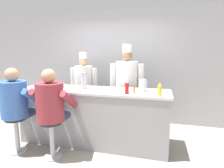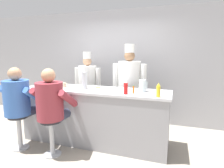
{
  "view_description": "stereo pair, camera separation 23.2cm",
  "coord_description": "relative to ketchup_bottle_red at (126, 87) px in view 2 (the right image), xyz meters",
  "views": [
    {
      "loc": [
        1.17,
        -2.78,
        1.67
      ],
      "look_at": [
        0.36,
        0.33,
        1.14
      ],
      "focal_mm": 30.0,
      "sensor_mm": 36.0,
      "label": 1
    },
    {
      "loc": [
        1.39,
        -2.71,
        1.67
      ],
      "look_at": [
        0.36,
        0.33,
        1.14
      ],
      "focal_mm": 30.0,
      "sensor_mm": 36.0,
      "label": 2
    }
  ],
  "objects": [
    {
      "name": "cup_stack_steel",
      "position": [
        -0.85,
        0.24,
        0.04
      ],
      "size": [
        0.11,
        0.11,
        0.31
      ],
      "color": "#B7BABF",
      "rests_on": "diner_counter"
    },
    {
      "name": "diner_counter",
      "position": [
        -0.66,
        0.22,
        -0.62
      ],
      "size": [
        2.75,
        0.73,
        1.02
      ],
      "color": "gray",
      "rests_on": "ground_plane"
    },
    {
      "name": "hot_sauce_bottle_orange",
      "position": [
        0.11,
        0.09,
        -0.05
      ],
      "size": [
        0.03,
        0.03,
        0.13
      ],
      "color": "orange",
      "rests_on": "diner_counter"
    },
    {
      "name": "coffee_mug_white",
      "position": [
        -1.73,
        0.14,
        -0.07
      ],
      "size": [
        0.13,
        0.09,
        0.08
      ],
      "color": "white",
      "rests_on": "diner_counter"
    },
    {
      "name": "ground_plane",
      "position": [
        -0.66,
        -0.14,
        -1.13
      ],
      "size": [
        20.0,
        20.0,
        0.0
      ],
      "primitive_type": "plane",
      "color": "#9E9384"
    },
    {
      "name": "diner_seated_maroon",
      "position": [
        -1.13,
        -0.41,
        -0.25
      ],
      "size": [
        0.64,
        0.63,
        1.44
      ],
      "color": "#B2B5BA",
      "rests_on": "ground_plane"
    },
    {
      "name": "cereal_bowl",
      "position": [
        -1.45,
        0.11,
        -0.08
      ],
      "size": [
        0.14,
        0.14,
        0.05
      ],
      "color": "#B24C47",
      "rests_on": "diner_counter"
    },
    {
      "name": "breakfast_plate",
      "position": [
        -0.59,
        0.26,
        -0.1
      ],
      "size": [
        0.24,
        0.24,
        0.05
      ],
      "color": "white",
      "rests_on": "diner_counter"
    },
    {
      "name": "water_pitcher_clear",
      "position": [
        0.22,
        0.28,
        -0.01
      ],
      "size": [
        0.14,
        0.12,
        0.21
      ],
      "color": "silver",
      "rests_on": "diner_counter"
    },
    {
      "name": "cook_in_whites_far",
      "position": [
        -0.18,
        0.98,
        -0.11
      ],
      "size": [
        0.73,
        0.47,
        1.86
      ],
      "color": "#232328",
      "rests_on": "ground_plane"
    },
    {
      "name": "wall_back",
      "position": [
        -0.66,
        1.6,
        0.22
      ],
      "size": [
        10.0,
        0.06,
        2.7
      ],
      "color": "#99999E",
      "rests_on": "ground_plane"
    },
    {
      "name": "ketchup_bottle_red",
      "position": [
        0.0,
        0.0,
        0.0
      ],
      "size": [
        0.06,
        0.06,
        0.24
      ],
      "color": "red",
      "rests_on": "diner_counter"
    },
    {
      "name": "mustard_bottle_yellow",
      "position": [
        0.51,
        -0.04,
        -0.01
      ],
      "size": [
        0.06,
        0.06,
        0.22
      ],
      "color": "yellow",
      "rests_on": "diner_counter"
    },
    {
      "name": "cook_in_whites_near",
      "position": [
        -1.23,
        1.12,
        -0.19
      ],
      "size": [
        0.67,
        0.43,
        1.7
      ],
      "color": "#232328",
      "rests_on": "ground_plane"
    },
    {
      "name": "coffee_mug_tan",
      "position": [
        -1.3,
        0.24,
        -0.07
      ],
      "size": [
        0.14,
        0.09,
        0.08
      ],
      "color": "beige",
      "rests_on": "diner_counter"
    },
    {
      "name": "diner_seated_blue",
      "position": [
        -1.8,
        -0.41,
        -0.25
      ],
      "size": [
        0.64,
        0.63,
        1.44
      ],
      "color": "#B2B5BA",
      "rests_on": "ground_plane"
    }
  ]
}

